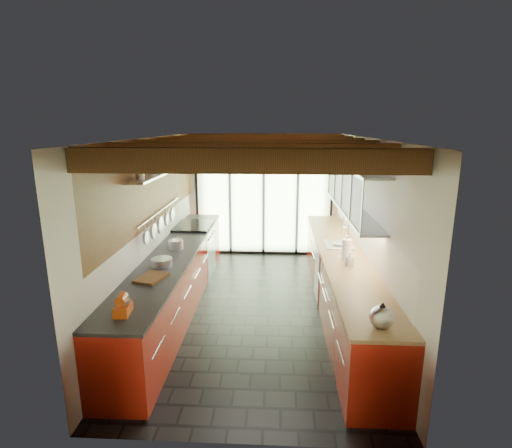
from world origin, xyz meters
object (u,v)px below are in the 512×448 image
Objects in this scene: bowl at (339,244)px; kettle at (382,316)px; soap_bottle at (350,259)px; paper_towel at (347,250)px; stand_mixer at (123,306)px.

kettle is at bearing -90.00° from bowl.
kettle reaches higher than soap_bottle.
bowl is (0.00, 0.92, -0.07)m from soap_bottle.
paper_towel is 1.84× the size of soap_bottle.
paper_towel reaches higher than kettle.
stand_mixer is at bearing 176.50° from kettle.
paper_towel reaches higher than stand_mixer.
soap_bottle reaches higher than bowl.
bowl is (-0.00, 0.66, -0.12)m from paper_towel.
kettle reaches higher than stand_mixer.
soap_bottle is at bearing 90.00° from kettle.
stand_mixer is 1.35× the size of soap_bottle.
stand_mixer is 0.85× the size of kettle.
soap_bottle is 1.00× the size of bowl.
bowl is at bearing 90.00° from soap_bottle.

